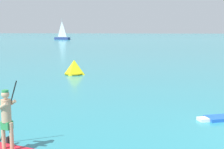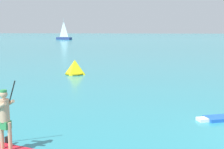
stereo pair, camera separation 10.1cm
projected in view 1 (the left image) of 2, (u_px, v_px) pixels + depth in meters
paddleboarder_near_left at (10, 139)px, 8.26m from camera, size 2.90×1.39×2.00m
race_marker_buoy at (74, 68)px, 22.67m from camera, size 1.46×1.46×1.10m
sailboat_left_horizon at (62, 37)px, 96.13m from camera, size 5.39×3.24×6.78m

